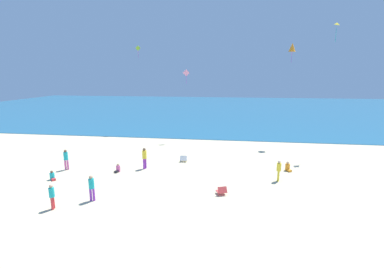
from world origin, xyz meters
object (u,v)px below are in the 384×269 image
(person_6, at_px, (279,169))
(beach_chair_near_camera, at_px, (184,159))
(person_4, at_px, (118,169))
(person_7, at_px, (144,157))
(person_3, at_px, (52,176))
(kite_orange, at_px, (292,47))
(kite_lime, at_px, (138,49))
(kite_yellow, at_px, (337,24))
(person_0, at_px, (52,195))
(person_5, at_px, (66,158))
(person_2, at_px, (288,167))
(kite_pink, at_px, (186,73))
(person_1, at_px, (92,186))
(beach_chair_far_left, at_px, (222,191))

(person_6, bearing_deg, beach_chair_near_camera, -10.22)
(person_4, xyz_separation_m, person_7, (1.83, 1.00, 0.74))
(person_3, relative_size, person_7, 0.40)
(person_3, distance_m, person_6, 16.05)
(kite_orange, height_order, kite_lime, kite_lime)
(person_7, distance_m, kite_yellow, 20.05)
(beach_chair_near_camera, xyz_separation_m, kite_lime, (-7.81, 12.30, 10.23))
(person_7, height_order, kite_lime, kite_lime)
(person_0, bearing_deg, kite_yellow, -152.99)
(person_5, bearing_deg, person_4, 71.05)
(person_2, distance_m, kite_pink, 15.14)
(person_7, bearing_deg, person_1, 100.77)
(person_7, xyz_separation_m, kite_yellow, (15.61, 6.69, 10.65))
(beach_chair_far_left, bearing_deg, kite_orange, -46.56)
(person_0, bearing_deg, person_1, -152.53)
(person_2, xyz_separation_m, kite_yellow, (4.41, 5.62, 11.36))
(person_1, relative_size, kite_pink, 1.02)
(person_0, xyz_separation_m, kite_yellow, (18.65, 13.88, 10.80))
(person_5, relative_size, person_7, 0.96)
(beach_chair_far_left, height_order, person_3, person_3)
(person_6, height_order, kite_lime, kite_lime)
(person_6, relative_size, kite_orange, 0.78)
(beach_chair_far_left, relative_size, person_2, 1.03)
(person_1, height_order, kite_orange, kite_orange)
(person_2, distance_m, person_5, 17.37)
(person_4, distance_m, person_7, 2.22)
(kite_lime, distance_m, kite_pink, 8.41)
(person_4, bearing_deg, beach_chair_far_left, 86.48)
(kite_pink, bearing_deg, person_0, -105.11)
(person_5, bearing_deg, person_6, 69.55)
(kite_lime, bearing_deg, person_2, -39.46)
(person_1, relative_size, person_3, 2.34)
(kite_orange, bearing_deg, person_7, -141.93)
(person_5, relative_size, kite_lime, 1.08)
(beach_chair_near_camera, xyz_separation_m, person_5, (-8.81, -3.20, 0.67))
(person_1, bearing_deg, person_5, 30.25)
(beach_chair_far_left, height_order, kite_pink, kite_pink)
(person_5, xyz_separation_m, kite_orange, (18.68, 10.98, 9.08))
(person_1, distance_m, kite_yellow, 23.70)
(person_7, bearing_deg, person_6, -163.17)
(person_4, bearing_deg, kite_lime, -151.24)
(beach_chair_far_left, relative_size, person_3, 1.12)
(person_5, xyz_separation_m, kite_yellow, (21.64, 7.76, 10.69))
(kite_lime, bearing_deg, kite_pink, -30.66)
(person_4, relative_size, person_7, 0.39)
(person_1, bearing_deg, beach_chair_near_camera, -40.85)
(kite_yellow, bearing_deg, kite_orange, 132.57)
(beach_chair_near_camera, relative_size, kite_pink, 0.41)
(kite_pink, bearing_deg, beach_chair_near_camera, -82.74)
(beach_chair_far_left, height_order, person_6, person_6)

